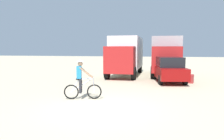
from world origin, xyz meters
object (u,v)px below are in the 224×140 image
(box_truck_grey_hauler, at_px, (166,54))
(supply_crate, at_px, (188,79))
(box_truck_avon_van, at_px, (126,54))
(cyclist_orange_shirt, at_px, (81,81))
(sedan_parked, at_px, (169,69))

(box_truck_grey_hauler, xyz_separation_m, supply_crate, (1.34, -4.20, -1.60))
(box_truck_avon_van, distance_m, cyclist_orange_shirt, 9.51)
(box_truck_avon_van, xyz_separation_m, supply_crate, (4.81, -3.23, -1.60))
(box_truck_grey_hauler, distance_m, supply_crate, 4.69)
(box_truck_avon_van, bearing_deg, supply_crate, -33.88)
(supply_crate, bearing_deg, cyclist_orange_shirt, -131.30)
(box_truck_grey_hauler, xyz_separation_m, cyclist_orange_shirt, (-4.11, -10.40, -1.03))
(box_truck_grey_hauler, distance_m, sedan_parked, 4.29)
(box_truck_grey_hauler, bearing_deg, sedan_parked, -89.35)
(box_truck_avon_van, bearing_deg, box_truck_grey_hauler, 15.63)
(sedan_parked, xyz_separation_m, cyclist_orange_shirt, (-4.15, -6.23, -0.04))
(cyclist_orange_shirt, xyz_separation_m, supply_crate, (5.45, 6.20, -0.57))
(box_truck_grey_hauler, relative_size, supply_crate, 9.23)
(sedan_parked, xyz_separation_m, supply_crate, (1.29, -0.03, -0.61))
(box_truck_grey_hauler, xyz_separation_m, sedan_parked, (0.05, -4.18, -0.99))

